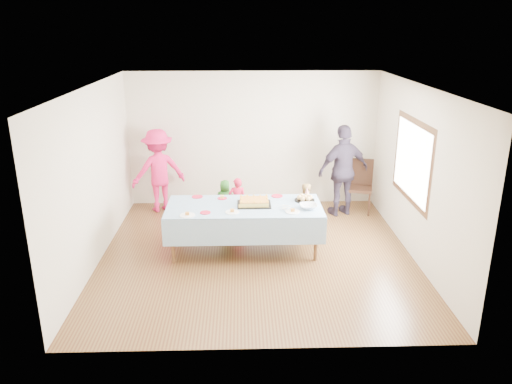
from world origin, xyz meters
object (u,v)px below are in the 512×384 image
(party_table, at_px, (244,209))
(dining_chair, at_px, (361,183))
(birthday_cake, at_px, (254,202))
(adult_left, at_px, (158,170))

(party_table, xyz_separation_m, dining_chair, (2.32, 1.79, -0.15))
(birthday_cake, distance_m, adult_left, 2.64)
(birthday_cake, relative_size, adult_left, 0.33)
(birthday_cake, bearing_deg, adult_left, 133.97)
(birthday_cake, bearing_deg, party_table, -165.99)
(party_table, distance_m, dining_chair, 2.93)
(birthday_cake, height_order, adult_left, adult_left)
(birthday_cake, xyz_separation_m, adult_left, (-1.83, 1.90, -0.00))
(birthday_cake, bearing_deg, dining_chair, 38.97)
(party_table, relative_size, adult_left, 1.52)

